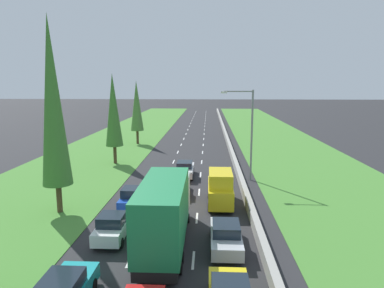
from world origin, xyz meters
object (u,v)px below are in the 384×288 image
(green_box_truck_centre_lane, at_px, (165,211))
(silver_sedan_right_lane, at_px, (226,236))
(street_light_mast, at_px, (248,129))
(white_sedan_centre_lane, at_px, (185,169))
(blue_hatchback_left_lane, at_px, (133,198))
(poplar_tree_fourth, at_px, (137,106))
(poplar_tree_second, at_px, (53,102))
(white_hatchback_left_lane, at_px, (113,227))
(yellow_van_right_lane, at_px, (220,188))
(red_hatchback_centre_lane_third, at_px, (177,184))
(poplar_tree_third, at_px, (113,110))

(green_box_truck_centre_lane, bearing_deg, silver_sedan_right_lane, -3.67)
(street_light_mast, bearing_deg, white_sedan_centre_lane, 171.68)
(blue_hatchback_left_lane, xyz_separation_m, white_sedan_centre_lane, (3.37, 9.35, -0.02))
(blue_hatchback_left_lane, xyz_separation_m, poplar_tree_fourth, (-5.54, 28.65, 5.25))
(poplar_tree_second, xyz_separation_m, street_light_mast, (15.09, 9.50, -3.04))
(white_hatchback_left_lane, xyz_separation_m, poplar_tree_fourth, (-5.45, 34.10, 5.25))
(silver_sedan_right_lane, height_order, white_sedan_centre_lane, same)
(yellow_van_right_lane, distance_m, poplar_tree_fourth, 30.62)
(red_hatchback_centre_lane_third, relative_size, poplar_tree_third, 0.36)
(white_hatchback_left_lane, bearing_deg, poplar_tree_second, 140.41)
(green_box_truck_centre_lane, bearing_deg, poplar_tree_fourth, 104.21)
(yellow_van_right_lane, relative_size, poplar_tree_second, 0.34)
(green_box_truck_centre_lane, xyz_separation_m, blue_hatchback_left_lane, (-3.27, 6.13, -1.35))
(white_sedan_centre_lane, distance_m, street_light_mast, 7.79)
(green_box_truck_centre_lane, relative_size, street_light_mast, 1.04)
(silver_sedan_right_lane, distance_m, blue_hatchback_left_lane, 9.34)
(yellow_van_right_lane, height_order, blue_hatchback_left_lane, yellow_van_right_lane)
(silver_sedan_right_lane, bearing_deg, street_light_mast, 79.01)
(poplar_tree_second, bearing_deg, yellow_van_right_lane, 9.74)
(blue_hatchback_left_lane, distance_m, red_hatchback_centre_lane_third, 4.87)
(green_box_truck_centre_lane, height_order, yellow_van_right_lane, green_box_truck_centre_lane)
(red_hatchback_centre_lane_third, bearing_deg, poplar_tree_second, -149.74)
(red_hatchback_centre_lane_third, bearing_deg, poplar_tree_fourth, 109.02)
(green_box_truck_centre_lane, relative_size, poplar_tree_second, 0.65)
(white_hatchback_left_lane, bearing_deg, silver_sedan_right_lane, -7.44)
(silver_sedan_right_lane, height_order, blue_hatchback_left_lane, blue_hatchback_left_lane)
(white_hatchback_left_lane, height_order, red_hatchback_centre_lane_third, same)
(yellow_van_right_lane, relative_size, red_hatchback_centre_lane_third, 1.26)
(green_box_truck_centre_lane, height_order, poplar_tree_third, poplar_tree_third)
(white_hatchback_left_lane, xyz_separation_m, poplar_tree_second, (-5.29, 4.37, 7.44))
(poplar_tree_fourth, relative_size, street_light_mast, 1.12)
(yellow_van_right_lane, height_order, poplar_tree_third, poplar_tree_third)
(white_sedan_centre_lane, bearing_deg, white_hatchback_left_lane, -103.17)
(blue_hatchback_left_lane, height_order, white_sedan_centre_lane, blue_hatchback_left_lane)
(yellow_van_right_lane, xyz_separation_m, poplar_tree_fourth, (-12.30, 27.64, 4.68))
(green_box_truck_centre_lane, distance_m, street_light_mast, 16.20)
(blue_hatchback_left_lane, bearing_deg, yellow_van_right_lane, 8.43)
(white_hatchback_left_lane, bearing_deg, green_box_truck_centre_lane, -11.38)
(green_box_truck_centre_lane, bearing_deg, white_sedan_centre_lane, 89.62)
(red_hatchback_centre_lane_third, bearing_deg, street_light_mast, 34.52)
(silver_sedan_right_lane, relative_size, white_sedan_centre_lane, 1.00)
(red_hatchback_centre_lane_third, distance_m, white_sedan_centre_lane, 5.54)
(white_sedan_centre_lane, xyz_separation_m, poplar_tree_second, (-8.75, -10.43, 7.46))
(green_box_truck_centre_lane, distance_m, white_sedan_centre_lane, 15.54)
(yellow_van_right_lane, bearing_deg, poplar_tree_second, -170.26)
(silver_sedan_right_lane, height_order, poplar_tree_fourth, poplar_tree_fourth)
(silver_sedan_right_lane, bearing_deg, poplar_tree_second, 156.65)
(red_hatchback_centre_lane_third, bearing_deg, white_sedan_centre_lane, 86.36)
(yellow_van_right_lane, bearing_deg, silver_sedan_right_lane, -89.35)
(white_hatchback_left_lane, bearing_deg, poplar_tree_fourth, 99.07)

